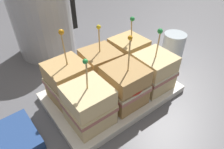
# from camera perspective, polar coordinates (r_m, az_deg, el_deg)

# --- Properties ---
(ground_plane) EXTENTS (6.00, 6.00, 0.00)m
(ground_plane) POSITION_cam_1_polar(r_m,az_deg,el_deg) (0.53, 0.00, -5.84)
(ground_plane) COLOR slate
(serving_platter) EXTENTS (0.32, 0.21, 0.02)m
(serving_platter) POSITION_cam_1_polar(r_m,az_deg,el_deg) (0.52, 0.00, -5.13)
(serving_platter) COLOR white
(serving_platter) RESTS_ON ground_plane
(sandwich_front_left) EXTENTS (0.09, 0.09, 0.16)m
(sandwich_front_left) POSITION_cam_1_polar(r_m,az_deg,el_deg) (0.42, -6.63, -8.72)
(sandwich_front_left) COLOR beige
(sandwich_front_left) RESTS_ON serving_platter
(sandwich_front_center) EXTENTS (0.09, 0.09, 0.18)m
(sandwich_front_center) POSITION_cam_1_polar(r_m,az_deg,el_deg) (0.46, 3.89, -3.07)
(sandwich_front_center) COLOR tan
(sandwich_front_center) RESTS_ON serving_platter
(sandwich_front_right) EXTENTS (0.09, 0.09, 0.16)m
(sandwich_front_right) POSITION_cam_1_polar(r_m,az_deg,el_deg) (0.51, 11.88, 0.97)
(sandwich_front_right) COLOR beige
(sandwich_front_right) RESTS_ON serving_platter
(sandwich_back_left) EXTENTS (0.09, 0.09, 0.18)m
(sandwich_back_left) POSITION_cam_1_polar(r_m,az_deg,el_deg) (0.48, -12.55, -1.94)
(sandwich_back_left) COLOR tan
(sandwich_back_left) RESTS_ON serving_platter
(sandwich_back_center) EXTENTS (0.09, 0.09, 0.16)m
(sandwich_back_center) POSITION_cam_1_polar(r_m,az_deg,el_deg) (0.52, -3.39, 2.23)
(sandwich_back_center) COLOR tan
(sandwich_back_center) RESTS_ON serving_platter
(sandwich_back_right) EXTENTS (0.09, 0.09, 0.16)m
(sandwich_back_right) POSITION_cam_1_polar(r_m,az_deg,el_deg) (0.56, 4.68, 5.60)
(sandwich_back_right) COLOR tan
(sandwich_back_right) RESTS_ON serving_platter
(kettle_steel) EXTENTS (0.21, 0.18, 0.26)m
(kettle_steel) POSITION_cam_1_polar(r_m,az_deg,el_deg) (0.69, -19.20, 15.00)
(kettle_steel) COLOR #B7BABF
(kettle_steel) RESTS_ON ground_plane
(drinking_glass) EXTENTS (0.07, 0.07, 0.09)m
(drinking_glass) POSITION_cam_1_polar(r_m,az_deg,el_deg) (0.67, 17.03, 7.46)
(drinking_glass) COLOR silver
(drinking_glass) RESTS_ON ground_plane
(napkin_stack) EXTENTS (0.11, 0.11, 0.02)m
(napkin_stack) POSITION_cam_1_polar(r_m,az_deg,el_deg) (0.47, -27.56, -16.59)
(napkin_stack) COLOR navy
(napkin_stack) RESTS_ON ground_plane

